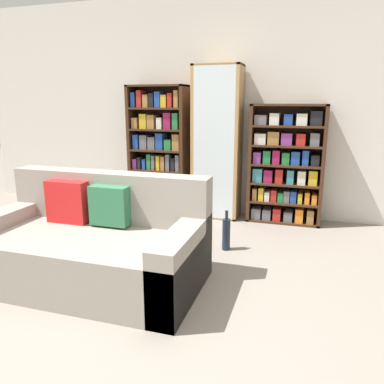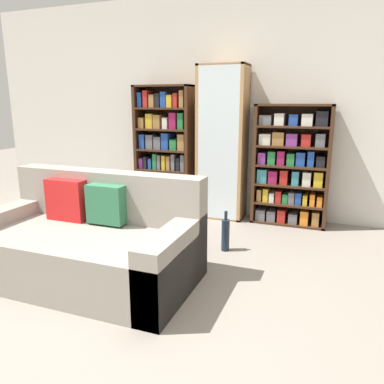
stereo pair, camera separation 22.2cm
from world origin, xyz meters
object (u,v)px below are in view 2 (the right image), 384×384
object	(u,v)px
bookshelf_left	(165,151)
bookshelf_right	(291,167)
display_cabinet	(222,144)
wine_bottle	(225,234)
couch	(88,244)

from	to	relation	value
bookshelf_left	bookshelf_right	bearing A→B (deg)	0.01
bookshelf_left	display_cabinet	world-z (taller)	display_cabinet
display_cabinet	bookshelf_left	bearing A→B (deg)	178.79
wine_bottle	display_cabinet	bearing A→B (deg)	108.54
display_cabinet	wine_bottle	xyz separation A→B (m)	(0.36, -1.08, -0.75)
couch	bookshelf_right	bearing A→B (deg)	56.01
display_cabinet	bookshelf_right	xyz separation A→B (m)	(0.83, 0.02, -0.24)
couch	wine_bottle	xyz separation A→B (m)	(0.91, 0.94, -0.12)
bookshelf_left	bookshelf_right	world-z (taller)	bookshelf_left
display_cabinet	bookshelf_right	size ratio (longest dim) A/B	1.32
bookshelf_right	bookshelf_left	bearing A→B (deg)	-179.99
couch	bookshelf_left	bearing A→B (deg)	96.43
couch	wine_bottle	world-z (taller)	couch
bookshelf_left	wine_bottle	distance (m)	1.70
couch	display_cabinet	distance (m)	2.19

